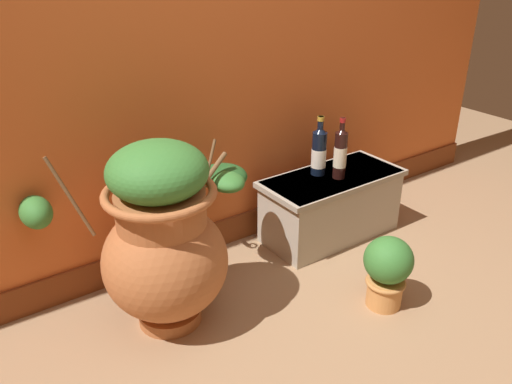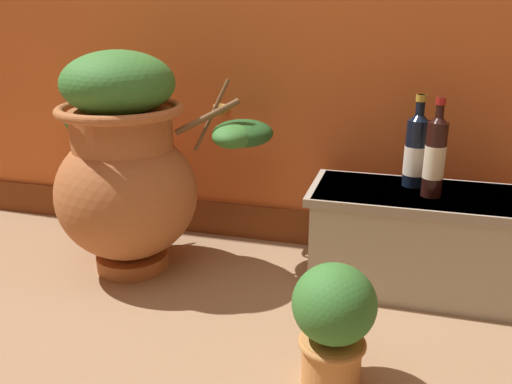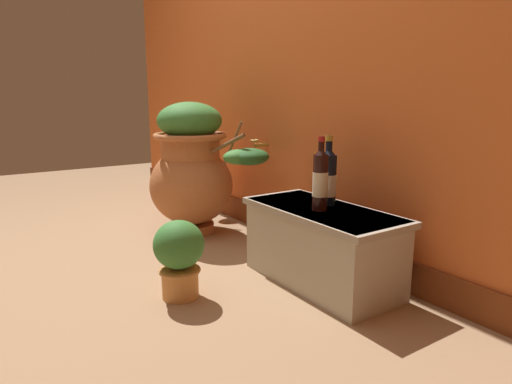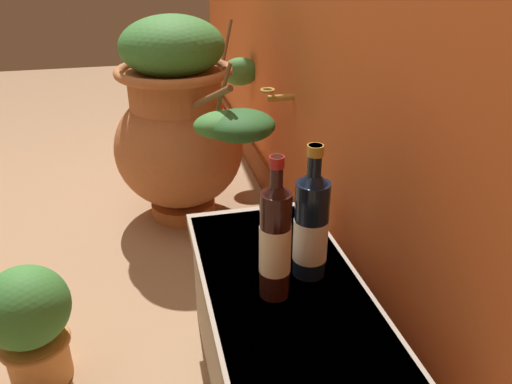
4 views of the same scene
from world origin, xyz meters
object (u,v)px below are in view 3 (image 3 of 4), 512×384
terracotta_urn (193,169)px  potted_shrub (179,255)px  wine_bottle_left (328,177)px  wine_bottle_middle (320,179)px

terracotta_urn → potted_shrub: terracotta_urn is taller
wine_bottle_left → wine_bottle_middle: size_ratio=0.98×
wine_bottle_left → wine_bottle_middle: bearing=-59.7°
potted_shrub → wine_bottle_middle: bearing=67.8°
terracotta_urn → wine_bottle_left: 1.06m
wine_bottle_left → potted_shrub: (-0.18, -0.70, -0.31)m
terracotta_urn → wine_bottle_left: (1.04, 0.21, 0.08)m
wine_bottle_middle → potted_shrub: 0.72m
potted_shrub → terracotta_urn: bearing=150.0°
potted_shrub → wine_bottle_left: bearing=75.3°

